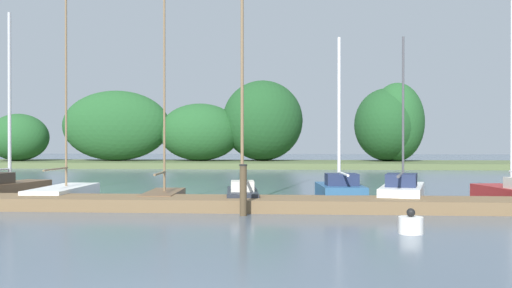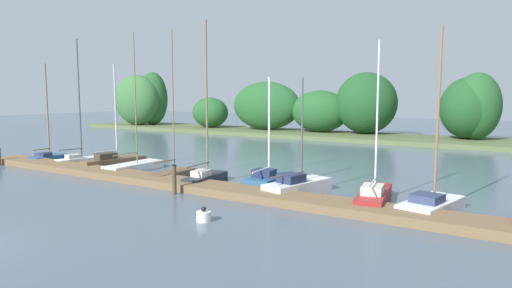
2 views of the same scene
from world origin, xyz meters
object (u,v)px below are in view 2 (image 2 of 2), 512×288
object	(u,v)px
sailboat_4	(173,172)
mooring_piling_1	(174,179)
sailboat_5	(206,175)
sailboat_1	(80,158)
sailboat_3	(136,166)
sailboat_2	(115,160)
sailboat_7	(299,185)
sailboat_9	(432,203)
sailboat_0	(48,156)
sailboat_8	(374,194)
channel_buoy_0	(204,216)
sailboat_6	(268,179)

from	to	relation	value
sailboat_4	mooring_piling_1	xyz separation A→B (m)	(2.78, -2.94, 0.37)
sailboat_5	sailboat_1	bearing A→B (deg)	80.59
sailboat_3	sailboat_4	bearing A→B (deg)	-99.33
sailboat_2	sailboat_7	world-z (taller)	sailboat_2
sailboat_3	sailboat_9	distance (m)	16.56
sailboat_0	sailboat_8	size ratio (longest dim) A/B	0.97
sailboat_5	mooring_piling_1	world-z (taller)	sailboat_5
sailboat_7	sailboat_9	distance (m)	5.71
sailboat_3	channel_buoy_0	bearing A→B (deg)	-122.31
sailboat_8	channel_buoy_0	distance (m)	7.23
sailboat_3	sailboat_6	size ratio (longest dim) A/B	1.51
sailboat_2	sailboat_9	size ratio (longest dim) A/B	0.90
sailboat_5	sailboat_9	distance (m)	10.64
sailboat_1	sailboat_0	bearing A→B (deg)	110.15
sailboat_2	sailboat_5	xyz separation A→B (m)	(8.04, -1.08, 0.05)
sailboat_8	sailboat_6	bearing A→B (deg)	76.30
sailboat_3	sailboat_4	distance (m)	3.44
sailboat_0	sailboat_7	bearing A→B (deg)	-100.13
sailboat_7	channel_buoy_0	xyz separation A→B (m)	(-0.87, -5.73, -0.18)
sailboat_0	sailboat_9	size ratio (longest dim) A/B	0.93
sailboat_1	sailboat_7	size ratio (longest dim) A/B	1.52
sailboat_2	sailboat_7	xyz separation A→B (m)	(12.96, -0.57, -0.04)
sailboat_3	sailboat_5	distance (m)	5.98
sailboat_4	sailboat_9	bearing A→B (deg)	-92.48
sailboat_4	channel_buoy_0	distance (m)	8.61
sailboat_1	channel_buoy_0	world-z (taller)	sailboat_1
sailboat_0	sailboat_9	bearing A→B (deg)	-100.57
sailboat_9	mooring_piling_1	size ratio (longest dim) A/B	5.19
sailboat_9	channel_buoy_0	xyz separation A→B (m)	(-6.58, -5.63, -0.17)
sailboat_3	sailboat_5	bearing A→B (deg)	-99.20
sailboat_9	sailboat_8	bearing A→B (deg)	97.70
sailboat_8	channel_buoy_0	bearing A→B (deg)	133.75
sailboat_3	sailboat_7	xyz separation A→B (m)	(10.84, -0.33, 0.08)
sailboat_1	sailboat_6	bearing A→B (deg)	-75.69
sailboat_1	sailboat_6	distance (m)	13.81
sailboat_1	sailboat_8	size ratio (longest dim) A/B	1.19
mooring_piling_1	sailboat_6	bearing A→B (deg)	52.15
sailboat_6	sailboat_8	distance (m)	5.32
sailboat_4	sailboat_5	bearing A→B (deg)	-100.75
sailboat_0	sailboat_3	bearing A→B (deg)	-96.47
sailboat_9	mooring_piling_1	world-z (taller)	sailboat_9
channel_buoy_0	sailboat_8	bearing A→B (deg)	53.75
sailboat_2	sailboat_4	xyz separation A→B (m)	(5.53, -0.73, -0.10)
sailboat_3	channel_buoy_0	distance (m)	11.68
sailboat_1	mooring_piling_1	distance (m)	11.51
sailboat_6	channel_buoy_0	xyz separation A→B (m)	(1.03, -6.17, -0.20)
sailboat_8	channel_buoy_0	size ratio (longest dim) A/B	12.38
sailboat_0	sailboat_8	world-z (taller)	sailboat_8
sailboat_3	sailboat_9	world-z (taller)	sailboat_3
sailboat_7	sailboat_9	xyz separation A→B (m)	(5.71, -0.10, -0.01)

